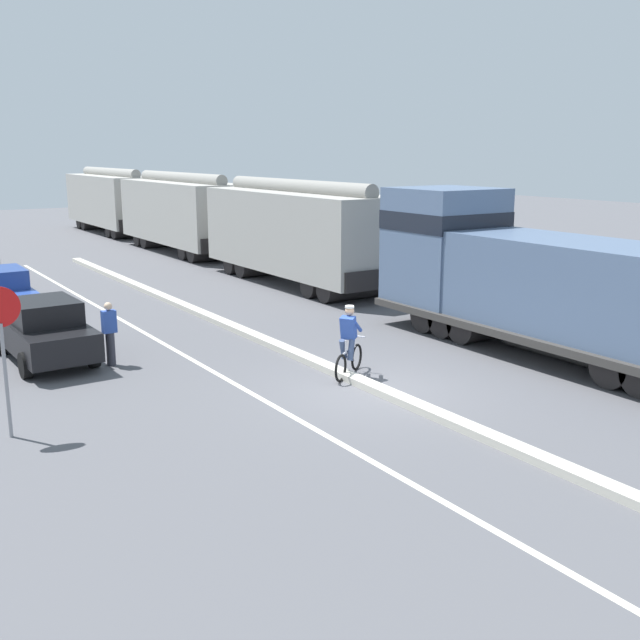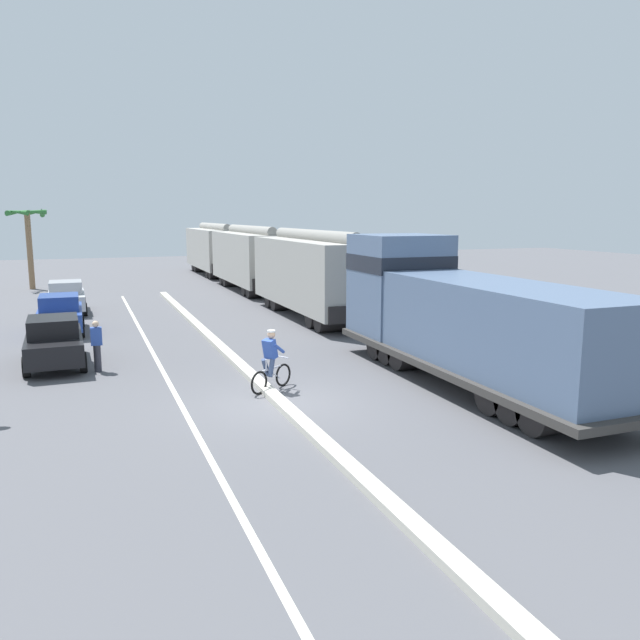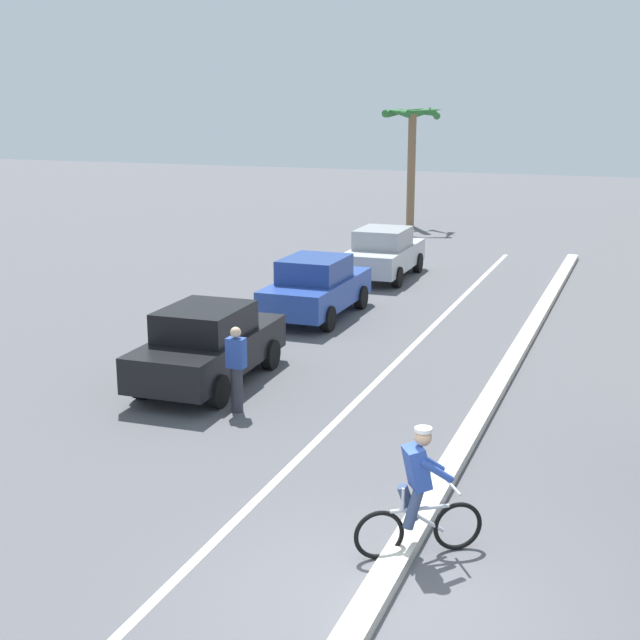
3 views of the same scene
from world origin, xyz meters
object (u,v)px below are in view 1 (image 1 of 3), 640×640
Objects in this scene: cyclist at (349,343)px; pedestrian_by_cars at (110,333)px; parked_car_black at (44,330)px; stop_sign at (1,333)px; hopper_car_middle at (182,213)px; hopper_car_lead at (297,233)px; hopper_car_trailing at (111,201)px; locomotive at (535,285)px.

cyclist reaches higher than pedestrian_by_cars.
parked_car_black is 5.49m from stop_sign.
hopper_car_middle is at bearing 60.02° from stop_sign.
hopper_car_lead is 1.00× the size of hopper_car_trailing.
hopper_car_lead is at bearing -90.00° from hopper_car_trailing.
parked_car_black is (-11.24, 6.10, -0.98)m from locomotive.
hopper_car_lead and hopper_car_middle have the same top height.
locomotive is 12.16m from hopper_car_lead.
stop_sign is (-13.08, 1.08, 0.23)m from locomotive.
pedestrian_by_cars is at bearing -117.70° from hopper_car_middle.
hopper_car_middle is 2.50× the size of parked_car_black.
hopper_car_trailing reaches higher than cyclist.
hopper_car_lead reaches higher than stop_sign.
pedestrian_by_cars is (1.27, -1.32, 0.03)m from parked_car_black.
hopper_car_middle is at bearing 62.30° from pedestrian_by_cars.
hopper_car_lead is 2.50× the size of parked_car_black.
locomotive is at bearing -90.00° from hopper_car_trailing.
cyclist is at bearing -103.43° from hopper_car_middle.
pedestrian_by_cars is at bearing 154.36° from locomotive.
hopper_car_trailing reaches higher than parked_car_black.
hopper_car_middle is (0.00, 11.60, 0.00)m from hopper_car_lead.
cyclist is at bearing -41.81° from pedestrian_by_cars.
hopper_car_trailing is 31.37m from parked_car_black.
locomotive is at bearing -90.00° from hopper_car_middle.
hopper_car_trailing is 35.03m from cyclist.
locomotive reaches higher than cyclist.
parked_car_black and pedestrian_by_cars have the same top height.
hopper_car_lead reaches higher than pedestrian_by_cars.
hopper_car_middle reaches higher than parked_car_black.
parked_car_black is (-11.24, -17.66, -1.26)m from hopper_car_middle.
parked_car_black is at bearing -122.47° from hopper_car_middle.
locomotive reaches higher than parked_car_black.
hopper_car_trailing is at bearing 90.00° from hopper_car_lead.
hopper_car_lead is 3.68× the size of stop_sign.
locomotive reaches higher than pedestrian_by_cars.
stop_sign reaches higher than parked_car_black.
stop_sign is 4.99m from pedestrian_by_cars.
locomotive is 35.36m from hopper_car_trailing.
hopper_car_middle is 20.97m from parked_car_black.
stop_sign is at bearing -119.98° from hopper_car_middle.
hopper_car_lead reaches higher than cyclist.
hopper_car_middle is at bearing 90.00° from locomotive.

